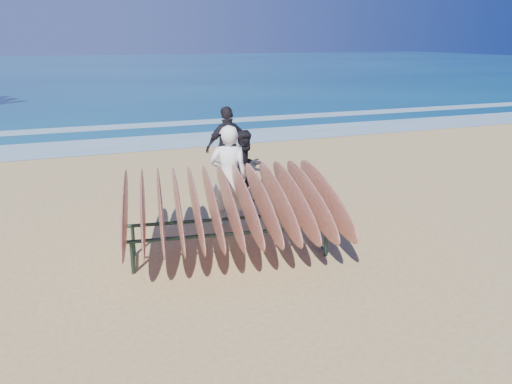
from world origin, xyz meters
The scene contains 8 objects.
ground centered at (0.00, 0.00, 0.00)m, with size 120.00×120.00×0.00m, color tan.
ocean centered at (0.00, 55.00, 0.01)m, with size 160.00×160.00×0.00m, color navy.
foam_near centered at (0.00, 10.00, 0.01)m, with size 160.00×160.00×0.00m, color white.
foam_far centered at (0.00, 13.50, 0.01)m, with size 160.00×160.00×0.00m, color white.
surfboard_rack centered at (-0.51, 0.63, 0.87)m, with size 3.55×3.24×1.38m.
person_white centered at (-0.11, 1.91, 0.93)m, with size 0.68×0.44×1.86m, color white.
person_dark_a centered at (0.61, 3.01, 0.77)m, with size 0.75×0.58×1.54m, color black.
person_dark_b centered at (0.63, 4.29, 0.93)m, with size 1.08×0.45×1.85m, color black.
Camera 1 is at (-2.65, -6.30, 3.30)m, focal length 35.00 mm.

